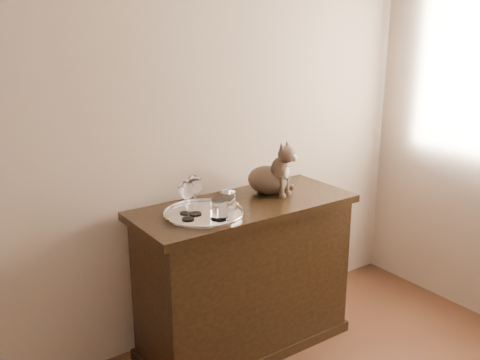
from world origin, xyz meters
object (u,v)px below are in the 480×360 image
object	(u,v)px
wine_glass_c	(188,200)
tumbler_c	(228,201)
sideboard	(244,277)
tumbler_b	(219,210)
wine_glass_d	(195,195)
cat	(268,166)
wine_glass_a	(185,197)
tray	(204,214)

from	to	relation	value
wine_glass_c	tumbler_c	world-z (taller)	wine_glass_c
sideboard	tumbler_b	distance (m)	0.56
wine_glass_d	cat	world-z (taller)	cat
wine_glass_a	tumbler_c	size ratio (longest dim) A/B	1.86
wine_glass_c	tumbler_c	xyz separation A→B (m)	(0.24, 0.01, -0.05)
wine_glass_d	wine_glass_c	bearing A→B (deg)	-146.35
tumbler_c	tray	bearing A→B (deg)	173.53
tray	wine_glass_c	bearing A→B (deg)	-165.88
sideboard	cat	xyz separation A→B (m)	(0.21, 0.07, 0.58)
tray	wine_glass_a	size ratio (longest dim) A/B	2.37
sideboard	wine_glass_c	size ratio (longest dim) A/B	6.25
sideboard	wine_glass_a	size ratio (longest dim) A/B	7.10
wine_glass_c	tumbler_c	distance (m)	0.24
wine_glass_c	tumbler_b	bearing A→B (deg)	-33.67
cat	tumbler_c	bearing A→B (deg)	179.44
wine_glass_d	tumbler_b	bearing A→B (deg)	-64.62
wine_glass_d	tumbler_c	bearing A→B (deg)	-10.44
wine_glass_c	tumbler_b	size ratio (longest dim) A/B	2.00
tumbler_b	tumbler_c	xyz separation A→B (m)	(0.11, 0.09, -0.00)
sideboard	wine_glass_c	world-z (taller)	wine_glass_c
wine_glass_c	tumbler_b	xyz separation A→B (m)	(0.12, -0.08, -0.05)
wine_glass_a	tumbler_b	xyz separation A→B (m)	(0.10, -0.16, -0.04)
wine_glass_a	wine_glass_d	bearing A→B (deg)	-46.21
wine_glass_c	wine_glass_d	distance (m)	0.08
tray	wine_glass_a	world-z (taller)	wine_glass_a
tray	wine_glass_c	xyz separation A→B (m)	(-0.11, -0.03, 0.10)
wine_glass_c	wine_glass_d	xyz separation A→B (m)	(0.06, 0.04, 0.00)
tray	cat	size ratio (longest dim) A/B	1.31
tray	tumbler_c	size ratio (longest dim) A/B	4.40
cat	wine_glass_a	bearing A→B (deg)	165.81
tray	tumbler_c	distance (m)	0.14
sideboard	wine_glass_c	xyz separation A→B (m)	(-0.37, -0.06, 0.53)
sideboard	wine_glass_d	bearing A→B (deg)	-177.51
tumbler_c	tumbler_b	bearing A→B (deg)	-139.36
tumbler_b	tray	bearing A→B (deg)	100.05
sideboard	tray	size ratio (longest dim) A/B	3.00
tray	cat	world-z (taller)	cat
wine_glass_a	tumbler_b	bearing A→B (deg)	-59.68
tray	wine_glass_c	distance (m)	0.15
wine_glass_a	cat	bearing A→B (deg)	4.57
wine_glass_a	cat	world-z (taller)	cat
wine_glass_c	cat	size ratio (longest dim) A/B	0.63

